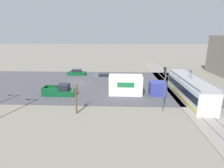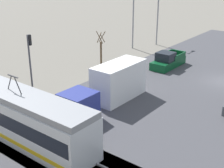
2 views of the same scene
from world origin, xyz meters
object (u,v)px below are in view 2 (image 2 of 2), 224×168
Objects in this scene: light_rail_tram at (17,114)px; street_tree at (101,50)px; street_lamp_near_crossing at (134,18)px; box_truck at (110,86)px; traffic_light_pole at (30,59)px; street_lamp_mid_block at (158,15)px; pickup_truck at (168,61)px.

street_tree is (6.00, -16.41, 0.19)m from light_rail_tram.
box_truck is at bearing 118.30° from street_lamp_near_crossing.
street_tree is at bearing -45.90° from box_truck.
traffic_light_pole is 24.92m from street_lamp_mid_block.
street_tree is 13.76m from street_lamp_mid_block.
street_lamp_near_crossing is 4.39m from street_lamp_mid_block.
traffic_light_pole is 0.80× the size of street_lamp_near_crossing.
street_lamp_near_crossing is 0.98× the size of street_lamp_mid_block.
box_truck is 1.26× the size of street_lamp_near_crossing.
traffic_light_pole is (5.43, 15.74, 3.00)m from pickup_truck.
street_lamp_near_crossing is at bearing 68.13° from street_lamp_mid_block.
street_lamp_mid_block reaches higher than pickup_truck.
box_truck is at bearing 109.77° from street_lamp_mid_block.
pickup_truck is (0.88, -12.25, -0.80)m from box_truck.
box_truck is at bearing -151.10° from traffic_light_pole.
pickup_truck is 0.90× the size of traffic_light_pole.
light_rail_tram reaches higher than street_tree.
light_rail_tram is 20.84m from pickup_truck.
light_rail_tram is 30.67m from street_lamp_mid_block.
street_lamp_near_crossing is (7.71, -25.87, 2.60)m from light_rail_tram.
street_lamp_near_crossing reaches higher than street_tree.
box_truck is 22.90m from street_lamp_mid_block.
light_rail_tram is 2.52× the size of pickup_truck.
pickup_truck is 0.70× the size of street_lamp_mid_block.
light_rail_tram is at bearing 110.09° from street_tree.
pickup_truck is (-0.73, -20.81, -0.95)m from light_rail_tram.
street_lamp_mid_block is at bearing -111.87° from street_lamp_near_crossing.
traffic_light_pole is (6.32, 3.49, 2.20)m from box_truck.
street_lamp_mid_block is (7.69, -21.39, 2.83)m from box_truck.
box_truck is 1.23× the size of street_lamp_mid_block.
street_tree is (7.61, -7.86, 0.33)m from box_truck.
light_rail_tram is 7.22m from traffic_light_pole.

